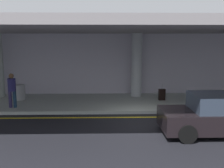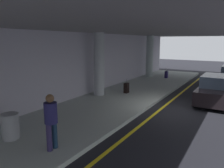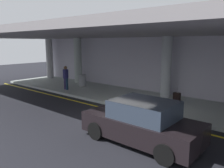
{
  "view_description": "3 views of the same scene",
  "coord_description": "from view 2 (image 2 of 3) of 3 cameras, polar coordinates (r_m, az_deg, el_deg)",
  "views": [
    {
      "loc": [
        -1.82,
        -11.06,
        3.4
      ],
      "look_at": [
        -1.48,
        2.44,
        1.19
      ],
      "focal_mm": 42.93,
      "sensor_mm": 36.0,
      "label": 1
    },
    {
      "loc": [
        -10.68,
        -2.84,
        3.32
      ],
      "look_at": [
        -1.81,
        2.46,
        1.31
      ],
      "focal_mm": 35.48,
      "sensor_mm": 36.0,
      "label": 2
    },
    {
      "loc": [
        6.27,
        -8.05,
        3.4
      ],
      "look_at": [
        -2.23,
        1.99,
        1.01
      ],
      "focal_mm": 36.19,
      "sensor_mm": 36.0,
      "label": 3
    }
  ],
  "objects": [
    {
      "name": "ceiling_overhang",
      "position": [
        12.0,
        3.97,
        14.01
      ],
      "size": [
        28.0,
        13.2,
        0.3
      ],
      "primitive_type": "cube",
      "color": "gray",
      "rests_on": "support_column_far_left"
    },
    {
      "name": "car_black",
      "position": [
        13.27,
        25.51,
        -1.4
      ],
      "size": [
        4.1,
        1.92,
        1.5
      ],
      "rotation": [
        0.0,
        0.0,
        -0.02
      ],
      "color": "black",
      "rests_on": "ground"
    },
    {
      "name": "ground_plane",
      "position": [
        11.54,
        15.36,
        -6.1
      ],
      "size": [
        60.0,
        60.0,
        0.0
      ],
      "primitive_type": "plane",
      "color": "black"
    },
    {
      "name": "suitcase_upright_primary",
      "position": [
        13.73,
        3.73,
        -1.02
      ],
      "size": [
        0.36,
        0.22,
        0.9
      ],
      "rotation": [
        0.0,
        0.0,
        0.43
      ],
      "color": "black",
      "rests_on": "sidewalk"
    },
    {
      "name": "sidewalk",
      "position": [
        12.64,
        1.72,
        -3.85
      ],
      "size": [
        26.0,
        4.2,
        0.15
      ],
      "primitive_type": "cube",
      "color": "#A5AFA8",
      "rests_on": "ground"
    },
    {
      "name": "lane_stripe_yellow",
      "position": [
        11.66,
        13.11,
        -5.78
      ],
      "size": [
        26.0,
        0.14,
        0.01
      ],
      "primitive_type": "cube",
      "color": "yellow",
      "rests_on": "ground"
    },
    {
      "name": "trash_bin_steel",
      "position": [
        8.09,
        -24.73,
        -9.86
      ],
      "size": [
        0.56,
        0.56,
        0.85
      ],
      "primitive_type": "cylinder",
      "color": "gray",
      "rests_on": "sidewalk"
    },
    {
      "name": "support_column_center",
      "position": [
        12.98,
        -3.35,
        5.06
      ],
      "size": [
        0.62,
        0.62,
        3.65
      ],
      "primitive_type": "cylinder",
      "color": "#A3A8AE",
      "rests_on": "sidewalk"
    },
    {
      "name": "suitcase_upright_secondary",
      "position": [
        19.81,
        13.83,
        2.41
      ],
      "size": [
        0.36,
        0.22,
        0.9
      ],
      "rotation": [
        0.0,
        0.0,
        0.35
      ],
      "color": "#1A1444",
      "rests_on": "sidewalk"
    },
    {
      "name": "support_column_right_mid",
      "position": [
        20.08,
        9.66,
        7.03
      ],
      "size": [
        0.62,
        0.62,
        3.65
      ],
      "primitive_type": "cylinder",
      "color": "#9EACAA",
      "rests_on": "sidewalk"
    },
    {
      "name": "terminal_back_wall",
      "position": [
        13.53,
        -6.62,
        4.93
      ],
      "size": [
        26.0,
        0.3,
        3.8
      ],
      "primitive_type": "cube",
      "color": "#AEA9B9",
      "rests_on": "ground"
    },
    {
      "name": "traveler_with_luggage",
      "position": [
        6.72,
        -15.45,
        -8.53
      ],
      "size": [
        0.38,
        0.38,
        1.68
      ],
      "rotation": [
        0.0,
        0.0,
        3.31
      ],
      "color": "#2D254D",
      "rests_on": "sidewalk"
    }
  ]
}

